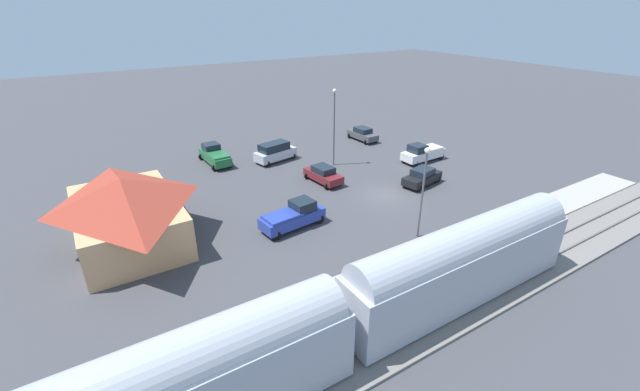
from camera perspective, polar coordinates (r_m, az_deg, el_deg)
name	(u,v)px	position (r m, az deg, el deg)	size (l,w,h in m)	color
ground_plane	(385,195)	(39.67, 9.09, 0.01)	(200.00, 200.00, 0.00)	#424247
railway_track	(517,267)	(31.91, 25.73, -8.97)	(4.80, 70.00, 0.30)	slate
platform	(470,241)	(33.67, 20.20, -5.93)	(3.20, 46.00, 0.30)	#A8A399
passenger_train	(344,313)	(21.01, 3.38, -16.04)	(2.93, 33.64, 4.98)	#ADB2BC
station_building	(126,210)	(33.82, -25.42, -1.78)	(11.67, 7.81, 5.24)	tan
pedestrian_on_platform	(495,226)	(34.01, 23.25, -3.96)	(0.36, 0.36, 1.71)	brown
sedan_charcoal	(363,134)	(55.45, 5.96, 8.53)	(4.58, 2.43, 1.74)	#47494F
suv_silver	(275,152)	(47.77, -6.30, 6.09)	(2.93, 5.20, 2.22)	silver
pickup_green	(215,155)	(48.28, -14.49, 5.48)	(5.46, 2.62, 2.14)	#236638
sedan_maroon	(323,174)	(41.76, 0.46, 2.98)	(4.65, 2.59, 1.74)	maroon
pickup_white	(423,153)	(48.99, 14.11, 5.81)	(2.16, 5.47, 2.14)	white
pickup_blue	(294,216)	(33.36, -3.72, -2.84)	(2.56, 5.59, 2.14)	#283D9E
sedan_black	(422,177)	(42.43, 14.05, 2.56)	(2.68, 4.77, 1.74)	black
light_pole_near_platform	(424,182)	(31.30, 14.27, 1.81)	(0.44, 0.44, 7.37)	#515156
light_pole_lot_center	(334,119)	(45.17, 1.99, 10.62)	(0.44, 0.44, 8.54)	#515156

